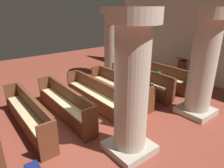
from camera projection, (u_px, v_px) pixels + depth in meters
name	position (u px, v px, depth m)	size (l,w,h in m)	color
ground_plane	(82.00, 125.00, 5.77)	(19.20, 19.20, 0.00)	brown
back_wall	(204.00, 30.00, 8.48)	(10.00, 0.16, 4.50)	silver
pew_row_0	(158.00, 74.00, 8.54)	(2.99, 0.47, 0.91)	brown
pew_row_1	(140.00, 80.00, 7.91)	(2.99, 0.46, 0.91)	brown
pew_row_2	(119.00, 86.00, 7.29)	(2.99, 0.46, 0.91)	brown
pew_row_3	(95.00, 93.00, 6.66)	(2.99, 0.47, 0.91)	brown
pew_row_4	(65.00, 102.00, 6.03)	(2.99, 0.46, 0.91)	brown
pew_row_5	(28.00, 113.00, 5.41)	(2.99, 0.47, 0.91)	brown
pillar_aisle_side	(203.00, 63.00, 5.83)	(1.07, 1.07, 3.18)	#B6AD9A
pillar_far_side	(112.00, 42.00, 9.41)	(1.07, 1.07, 3.18)	#B6AD9A
pillar_aisle_rear	(132.00, 85.00, 4.17)	(1.06, 1.06, 3.18)	#B6AD9A
lectern	(181.00, 71.00, 9.13)	(0.48, 0.45, 1.08)	#562B1A
hymn_book	(159.00, 73.00, 7.35)	(0.14, 0.21, 0.03)	#194723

